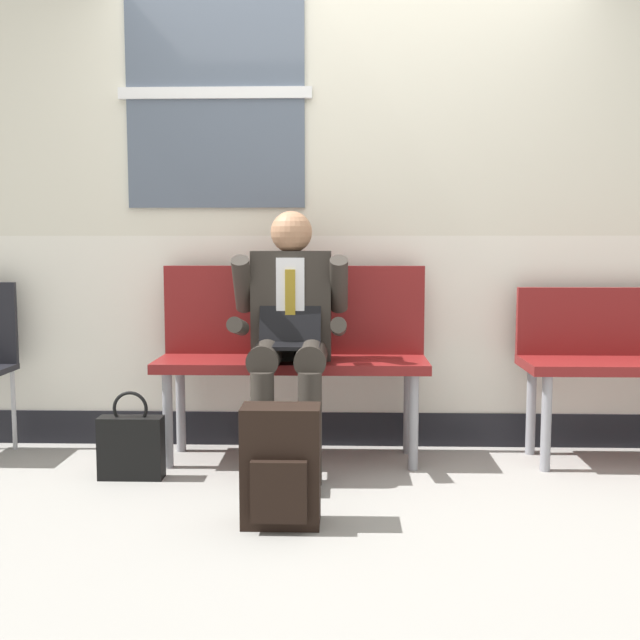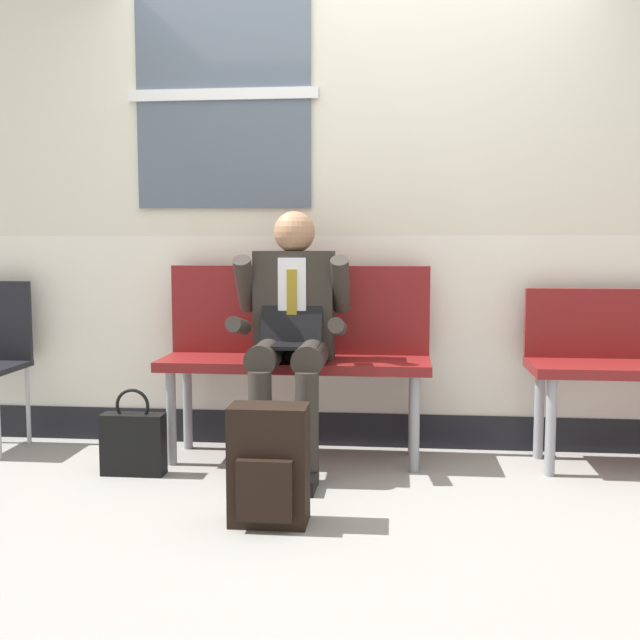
# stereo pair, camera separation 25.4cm
# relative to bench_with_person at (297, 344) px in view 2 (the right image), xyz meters

# --- Properties ---
(ground_plane) EXTENTS (18.00, 18.00, 0.00)m
(ground_plane) POSITION_rel_bench_with_person_xyz_m (0.30, -0.41, -0.60)
(ground_plane) COLOR gray
(station_wall) EXTENTS (5.00, 0.16, 2.80)m
(station_wall) POSITION_rel_bench_with_person_xyz_m (0.29, 0.27, 0.80)
(station_wall) COLOR beige
(station_wall) RESTS_ON ground
(bench_with_person) EXTENTS (1.38, 0.42, 1.00)m
(bench_with_person) POSITION_rel_bench_with_person_xyz_m (0.00, 0.00, 0.00)
(bench_with_person) COLOR maroon
(bench_with_person) RESTS_ON ground
(person_seated) EXTENTS (0.57, 0.70, 1.28)m
(person_seated) POSITION_rel_bench_with_person_xyz_m (0.00, -0.21, 0.10)
(person_seated) COLOR #2D2823
(person_seated) RESTS_ON ground
(backpack) EXTENTS (0.31, 0.22, 0.48)m
(backpack) POSITION_rel_bench_with_person_xyz_m (0.02, -0.98, -0.36)
(backpack) COLOR black
(backpack) RESTS_ON ground
(handbag) EXTENTS (0.30, 0.10, 0.42)m
(handbag) POSITION_rel_bench_with_person_xyz_m (-0.74, -0.41, -0.44)
(handbag) COLOR black
(handbag) RESTS_ON ground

